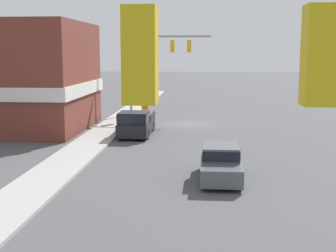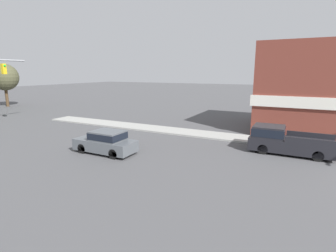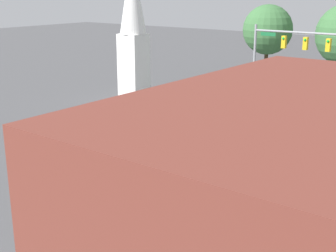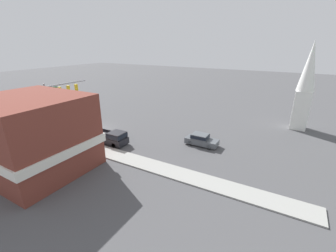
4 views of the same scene
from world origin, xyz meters
name	(u,v)px [view 4 (image 4 of 4)]	position (x,y,z in m)	size (l,w,h in m)	color
ground_plane	(99,128)	(0.00, 0.00, 0.00)	(200.00, 200.00, 0.00)	#4C4C4F
sidewalk_curb	(68,141)	(5.70, 0.00, 0.07)	(2.40, 60.00, 0.14)	#9E9E99
near_signal_assembly	(61,95)	(2.86, -4.01, 5.57)	(7.14, 0.49, 7.57)	gray
car_lead	(201,139)	(-2.18, 16.52, 0.80)	(1.78, 4.27, 1.54)	black
pickup_truck_parked	(112,137)	(3.29, 5.89, 0.89)	(2.01, 5.21, 1.79)	black
construction_barrel	(62,129)	(3.90, -3.66, 0.53)	(0.66, 0.66, 1.05)	orange
corner_brick_building	(33,135)	(11.99, 3.56, 3.84)	(9.47, 10.62, 7.87)	brown
church_steeple	(306,85)	(-15.68, 27.55, 6.99)	(2.49, 2.49, 13.35)	white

